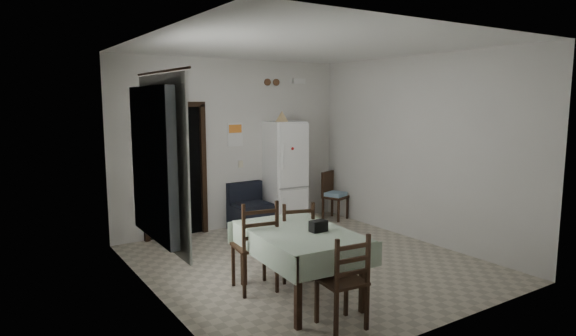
% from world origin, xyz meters
% --- Properties ---
extents(ground, '(4.50, 4.50, 0.00)m').
position_xyz_m(ground, '(0.00, 0.00, 0.00)').
color(ground, '#A59B86').
rests_on(ground, ground).
extents(ceiling, '(4.20, 4.50, 0.02)m').
position_xyz_m(ceiling, '(0.00, 0.00, 2.90)').
color(ceiling, white).
rests_on(ceiling, ground).
extents(wall_back, '(4.20, 0.02, 2.90)m').
position_xyz_m(wall_back, '(0.00, 2.25, 1.45)').
color(wall_back, silver).
rests_on(wall_back, ground).
extents(wall_front, '(4.20, 0.02, 2.90)m').
position_xyz_m(wall_front, '(0.00, -2.25, 1.45)').
color(wall_front, silver).
rests_on(wall_front, ground).
extents(wall_left, '(0.02, 4.50, 2.90)m').
position_xyz_m(wall_left, '(-2.10, 0.00, 1.45)').
color(wall_left, silver).
rests_on(wall_left, ground).
extents(wall_right, '(0.02, 4.50, 2.90)m').
position_xyz_m(wall_right, '(2.10, 0.00, 1.45)').
color(wall_right, silver).
rests_on(wall_right, ground).
extents(doorway, '(1.06, 0.52, 2.22)m').
position_xyz_m(doorway, '(-1.05, 2.45, 1.06)').
color(doorway, black).
rests_on(doorway, ground).
extents(window_recess, '(0.10, 1.20, 1.60)m').
position_xyz_m(window_recess, '(-2.15, -0.20, 1.55)').
color(window_recess, silver).
rests_on(window_recess, ground).
extents(curtain, '(0.02, 1.45, 1.85)m').
position_xyz_m(curtain, '(-2.04, -0.20, 1.55)').
color(curtain, white).
rests_on(curtain, ground).
extents(curtain_rod, '(0.02, 1.60, 0.02)m').
position_xyz_m(curtain_rod, '(-2.03, -0.20, 2.50)').
color(curtain_rod, black).
rests_on(curtain_rod, ground).
extents(calendar, '(0.28, 0.02, 0.40)m').
position_xyz_m(calendar, '(0.05, 2.24, 1.62)').
color(calendar, white).
rests_on(calendar, ground).
extents(calendar_image, '(0.24, 0.01, 0.14)m').
position_xyz_m(calendar_image, '(0.05, 2.23, 1.72)').
color(calendar_image, orange).
rests_on(calendar_image, ground).
extents(light_switch, '(0.08, 0.02, 0.12)m').
position_xyz_m(light_switch, '(0.15, 2.24, 1.10)').
color(light_switch, beige).
rests_on(light_switch, ground).
extents(vent_left, '(0.12, 0.03, 0.12)m').
position_xyz_m(vent_left, '(0.70, 2.23, 2.52)').
color(vent_left, brown).
rests_on(vent_left, ground).
extents(vent_right, '(0.12, 0.03, 0.12)m').
position_xyz_m(vent_right, '(0.88, 2.23, 2.52)').
color(vent_right, brown).
rests_on(vent_right, ground).
extents(emergency_light, '(0.25, 0.07, 0.09)m').
position_xyz_m(emergency_light, '(1.35, 2.21, 2.55)').
color(emergency_light, white).
rests_on(emergency_light, ground).
extents(fridge, '(0.64, 0.64, 1.84)m').
position_xyz_m(fridge, '(0.86, 1.93, 0.92)').
color(fridge, white).
rests_on(fridge, ground).
extents(tan_cone, '(0.25, 0.25, 0.18)m').
position_xyz_m(tan_cone, '(0.80, 1.92, 1.93)').
color(tan_cone, tan).
rests_on(tan_cone, fridge).
extents(navy_seat, '(0.67, 0.65, 0.79)m').
position_xyz_m(navy_seat, '(0.18, 1.93, 0.40)').
color(navy_seat, black).
rests_on(navy_seat, ground).
extents(corner_chair, '(0.50, 0.50, 0.89)m').
position_xyz_m(corner_chair, '(1.83, 1.70, 0.44)').
color(corner_chair, black).
rests_on(corner_chair, ground).
extents(dining_table, '(1.09, 1.57, 0.78)m').
position_xyz_m(dining_table, '(-0.77, -0.91, 0.39)').
color(dining_table, '#9BB096').
rests_on(dining_table, ground).
extents(black_bag, '(0.19, 0.11, 0.12)m').
position_xyz_m(black_bag, '(-0.62, -1.06, 0.84)').
color(black_bag, black).
rests_on(black_bag, dining_table).
extents(dining_chair_far_left, '(0.53, 0.53, 1.08)m').
position_xyz_m(dining_chair_far_left, '(-1.06, -0.42, 0.54)').
color(dining_chair_far_left, black).
rests_on(dining_chair_far_left, ground).
extents(dining_chair_far_right, '(0.52, 0.52, 0.99)m').
position_xyz_m(dining_chair_far_right, '(-0.47, -0.36, 0.49)').
color(dining_chair_far_right, black).
rests_on(dining_chair_far_right, ground).
extents(dining_chair_near_head, '(0.45, 0.45, 0.96)m').
position_xyz_m(dining_chair_near_head, '(-0.81, -1.70, 0.48)').
color(dining_chair_near_head, black).
rests_on(dining_chair_near_head, ground).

